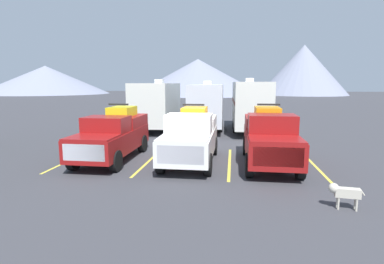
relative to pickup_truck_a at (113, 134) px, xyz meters
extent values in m
plane|color=#38383D|center=(3.59, 0.10, -1.16)|extent=(240.00, 240.00, 0.00)
cube|color=maroon|center=(0.00, -0.22, -0.27)|extent=(2.00, 5.39, 0.92)
cube|color=maroon|center=(-0.01, -2.16, 0.23)|extent=(1.90, 1.52, 0.08)
cube|color=maroon|center=(0.00, -0.70, 0.55)|extent=(1.86, 1.41, 0.72)
cube|color=slate|center=(-0.01, -1.26, 0.59)|extent=(1.73, 0.22, 0.53)
cube|color=maroon|center=(0.01, 1.23, 0.47)|extent=(1.94, 2.49, 0.55)
cube|color=silver|center=(-0.02, -2.88, -0.22)|extent=(1.67, 0.07, 0.64)
cylinder|color=black|center=(0.89, -2.05, -0.73)|extent=(0.28, 0.88, 0.88)
cylinder|color=black|center=(-0.92, -2.04, -0.73)|extent=(0.28, 0.88, 0.88)
cylinder|color=black|center=(0.91, 1.60, -0.73)|extent=(0.28, 0.88, 0.88)
cylinder|color=black|center=(-0.90, 1.61, -0.73)|extent=(0.28, 0.88, 0.88)
cube|color=yellow|center=(0.01, 1.23, 0.97)|extent=(1.09, 1.59, 0.45)
cylinder|color=black|center=(0.45, 0.68, 0.97)|extent=(0.18, 0.44, 0.44)
cylinder|color=black|center=(-0.44, 0.69, 0.97)|extent=(0.18, 0.44, 0.44)
cylinder|color=black|center=(0.45, 1.77, 0.97)|extent=(0.18, 0.44, 0.44)
cylinder|color=black|center=(-0.43, 1.78, 0.97)|extent=(0.18, 0.44, 0.44)
cube|color=black|center=(0.00, 0.79, 1.35)|extent=(0.98, 0.09, 0.08)
cube|color=white|center=(3.70, -0.32, -0.24)|extent=(2.06, 5.22, 0.97)
cube|color=white|center=(3.69, -2.20, 0.29)|extent=(1.95, 1.47, 0.08)
cube|color=white|center=(3.69, -0.79, 0.66)|extent=(1.91, 1.36, 0.82)
cube|color=slate|center=(3.69, -1.33, 0.70)|extent=(1.79, 0.24, 0.61)
cube|color=white|center=(3.70, 1.08, 0.51)|extent=(2.00, 2.41, 0.52)
cube|color=silver|center=(3.68, -2.89, -0.19)|extent=(1.72, 0.07, 0.68)
cylinder|color=black|center=(4.62, -2.10, -0.73)|extent=(0.28, 0.88, 0.88)
cylinder|color=black|center=(2.75, -2.09, -0.73)|extent=(0.28, 0.88, 0.88)
cylinder|color=black|center=(4.64, 1.44, -0.73)|extent=(0.28, 0.88, 0.88)
cylinder|color=black|center=(2.77, 1.45, -0.73)|extent=(0.28, 0.88, 0.88)
cube|color=orange|center=(3.70, 1.08, 1.00)|extent=(1.12, 1.54, 0.45)
cylinder|color=black|center=(4.16, 0.56, 0.99)|extent=(0.18, 0.44, 0.44)
cylinder|color=black|center=(3.24, 0.56, 0.99)|extent=(0.18, 0.44, 0.44)
cylinder|color=black|center=(4.16, 1.61, 0.99)|extent=(0.18, 0.44, 0.44)
cylinder|color=black|center=(3.25, 1.61, 0.99)|extent=(0.18, 0.44, 0.44)
cube|color=black|center=(3.70, 0.65, 1.37)|extent=(1.01, 0.09, 0.08)
cube|color=maroon|center=(7.12, -0.27, -0.20)|extent=(2.06, 5.34, 0.99)
cube|color=maroon|center=(7.11, -2.19, 0.33)|extent=(1.95, 1.50, 0.08)
cube|color=maroon|center=(7.12, -0.75, 0.70)|extent=(1.91, 1.40, 0.81)
cube|color=slate|center=(7.12, -1.30, 0.74)|extent=(1.78, 0.24, 0.60)
cube|color=maroon|center=(7.13, 1.17, 0.55)|extent=(2.00, 2.46, 0.51)
cube|color=silver|center=(7.11, -2.90, -0.15)|extent=(1.72, 0.07, 0.69)
cylinder|color=black|center=(8.05, -2.09, -0.70)|extent=(0.29, 0.94, 0.93)
cylinder|color=black|center=(6.18, -2.08, -0.70)|extent=(0.29, 0.94, 0.93)
cylinder|color=black|center=(8.07, 1.54, -0.70)|extent=(0.29, 0.94, 0.93)
cylinder|color=black|center=(6.20, 1.55, -0.70)|extent=(0.29, 0.94, 0.93)
cube|color=orange|center=(7.13, 1.17, 1.03)|extent=(1.12, 1.57, 0.45)
cylinder|color=black|center=(7.59, 0.63, 1.03)|extent=(0.18, 0.44, 0.44)
cylinder|color=black|center=(6.67, 0.63, 1.03)|extent=(0.18, 0.44, 0.44)
cylinder|color=black|center=(7.59, 1.71, 1.03)|extent=(0.18, 0.44, 0.44)
cylinder|color=black|center=(6.68, 1.71, 1.03)|extent=(0.18, 0.44, 0.44)
cube|color=black|center=(7.13, 0.73, 1.41)|extent=(1.01, 0.09, 0.08)
cube|color=gold|center=(-1.91, -0.05, -1.16)|extent=(0.12, 5.50, 0.01)
cube|color=gold|center=(1.76, -0.05, -1.16)|extent=(0.12, 5.50, 0.01)
cube|color=gold|center=(5.42, -0.05, -1.16)|extent=(0.12, 5.50, 0.01)
cube|color=gold|center=(9.09, -0.05, -1.16)|extent=(0.12, 5.50, 0.01)
cube|color=silver|center=(-0.15, 8.99, 0.86)|extent=(2.75, 6.72, 2.99)
cube|color=#4C6B99|center=(-1.45, 8.95, 1.01)|extent=(0.18, 6.39, 0.24)
cube|color=silver|center=(-0.17, 9.98, 2.50)|extent=(0.62, 0.72, 0.30)
cube|color=#333333|center=(-0.04, 5.06, -0.85)|extent=(0.15, 1.20, 0.12)
cylinder|color=black|center=(1.06, 8.22, -0.78)|extent=(0.24, 0.77, 0.76)
cylinder|color=black|center=(-1.31, 8.16, -0.78)|extent=(0.24, 0.77, 0.76)
cylinder|color=black|center=(1.02, 9.81, -0.78)|extent=(0.24, 0.77, 0.76)
cylinder|color=black|center=(-1.35, 9.75, -0.78)|extent=(0.24, 0.77, 0.76)
cube|color=silver|center=(3.58, 9.35, 0.81)|extent=(2.53, 6.33, 2.88)
cube|color=#4C6B99|center=(2.39, 9.32, 0.95)|extent=(0.18, 6.02, 0.24)
cube|color=silver|center=(3.56, 10.29, 2.40)|extent=(0.62, 0.72, 0.30)
cube|color=#333333|center=(3.68, 5.61, -0.85)|extent=(0.15, 1.20, 0.12)
cylinder|color=black|center=(4.69, 8.62, -0.78)|extent=(0.24, 0.77, 0.76)
cylinder|color=black|center=(2.51, 8.57, -0.78)|extent=(0.24, 0.77, 0.76)
cylinder|color=black|center=(4.65, 10.13, -0.78)|extent=(0.24, 0.77, 0.76)
cylinder|color=black|center=(2.47, 10.07, -0.78)|extent=(0.24, 0.77, 0.76)
cube|color=silver|center=(6.76, 9.34, 0.90)|extent=(2.59, 7.78, 3.08)
cube|color=brown|center=(5.56, 9.31, 1.06)|extent=(0.21, 7.41, 0.24)
cube|color=silver|center=(6.73, 10.50, 2.59)|extent=(0.62, 0.72, 0.30)
cube|color=#333333|center=(6.88, 4.88, -0.85)|extent=(0.15, 1.20, 0.12)
cylinder|color=black|center=(7.89, 8.44, -0.78)|extent=(0.24, 0.77, 0.76)
cylinder|color=black|center=(5.69, 8.39, -0.78)|extent=(0.24, 0.77, 0.76)
cylinder|color=black|center=(7.84, 10.30, -0.78)|extent=(0.24, 0.77, 0.76)
cylinder|color=black|center=(5.64, 10.24, -0.78)|extent=(0.24, 0.77, 0.76)
cube|color=beige|center=(8.78, -4.77, -0.68)|extent=(0.69, 0.32, 0.26)
sphere|color=beige|center=(8.41, -4.73, -0.57)|extent=(0.29, 0.29, 0.29)
cylinder|color=beige|center=(9.14, -4.82, -0.63)|extent=(0.16, 0.06, 0.20)
cylinder|color=beige|center=(8.53, -4.82, -0.99)|extent=(0.06, 0.06, 0.36)
cylinder|color=beige|center=(8.55, -4.66, -0.99)|extent=(0.06, 0.06, 0.36)
cylinder|color=beige|center=(9.00, -4.88, -0.99)|extent=(0.06, 0.06, 0.36)
cylinder|color=beige|center=(9.02, -4.72, -0.99)|extent=(0.06, 0.06, 0.36)
cone|color=gray|center=(-56.05, 82.15, 3.39)|extent=(40.48, 40.48, 9.12)
cone|color=gray|center=(-4.97, 78.14, 4.07)|extent=(39.17, 39.17, 10.48)
cone|color=gray|center=(26.06, 82.98, 6.16)|extent=(25.78, 25.78, 14.65)
camera|label=1|loc=(5.53, -13.53, 2.38)|focal=28.72mm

